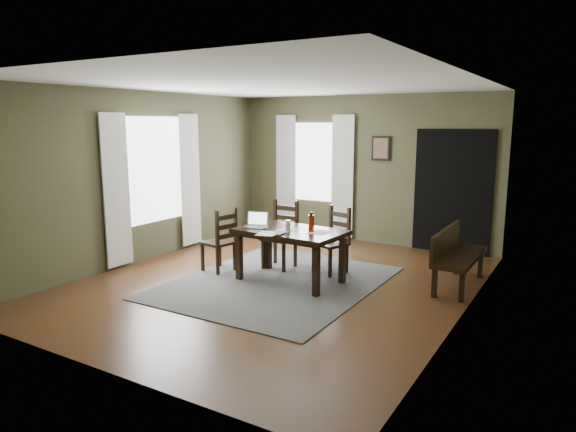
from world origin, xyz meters
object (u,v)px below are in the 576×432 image
Objects in this scene: dining_table at (290,236)px; chair_back_left at (281,235)px; chair_back_right at (333,241)px; laptop at (257,223)px; water_bottle at (311,223)px; bench at (455,252)px; chair_end at (221,241)px.

dining_table is 1.50× the size of chair_back_left.
chair_back_right is at bearing 9.17° from chair_back_left.
chair_back_left reaches higher than dining_table.
laptop is 0.84m from water_bottle.
chair_end is at bearing 108.94° from bench.
chair_back_left is 1.05× the size of chair_back_right.
chair_end is at bearing -131.96° from chair_back_right.
chair_back_right reaches higher than dining_table.
dining_table is 4.14× the size of laptop.
laptop is at bearing -93.07° from chair_back_left.
chair_end is 0.71m from laptop.
dining_table is 1.09× the size of bench.
chair_back_left is 2.54m from bench.
bench is 5.19× the size of water_bottle.
chair_back_left is 0.70m from laptop.
chair_end is 3.33m from bench.
chair_end reaches higher than laptop.
chair_back_right is 1.72m from bench.
dining_table is 1.57× the size of chair_back_right.
bench is at bearing 119.22° from chair_end.
chair_back_left is (0.65, 0.66, 0.03)m from chair_end.
chair_end is 0.98× the size of chair_back_right.
chair_end is at bearing -175.29° from water_bottle.
bench is at bearing 29.60° from water_bottle.
dining_table is at bearing 105.69° from chair_end.
chair_back_right is at bearing 90.53° from water_bottle.
dining_table is 0.79m from chair_back_right.
dining_table is 0.76m from chair_back_left.
chair_back_right reaches higher than laptop.
chair_back_left reaches higher than chair_back_right.
dining_table is 1.16m from chair_end.
chair_end is at bearing -170.73° from dining_table.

